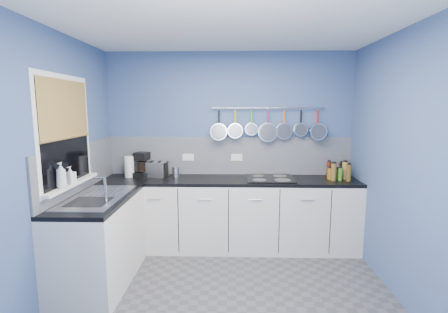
{
  "coord_description": "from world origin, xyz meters",
  "views": [
    {
      "loc": [
        0.05,
        -2.82,
        1.79
      ],
      "look_at": [
        -0.05,
        0.75,
        1.25
      ],
      "focal_mm": 26.2,
      "sensor_mm": 36.0,
      "label": 1
    }
  ],
  "objects_px": {
    "paper_towel": "(129,167)",
    "hob": "(270,178)",
    "soap_bottle_a": "(61,175)",
    "canister": "(176,172)",
    "toaster": "(156,169)",
    "coffee_maker": "(142,165)",
    "soap_bottle_b": "(70,175)"
  },
  "relations": [
    {
      "from": "toaster",
      "to": "coffee_maker",
      "type": "bearing_deg",
      "value": -162.55
    },
    {
      "from": "soap_bottle_b",
      "to": "paper_towel",
      "type": "relative_size",
      "value": 0.64
    },
    {
      "from": "canister",
      "to": "soap_bottle_a",
      "type": "bearing_deg",
      "value": -124.61
    },
    {
      "from": "soap_bottle_a",
      "to": "coffee_maker",
      "type": "xyz_separation_m",
      "value": [
        0.4,
        1.23,
        -0.11
      ]
    },
    {
      "from": "soap_bottle_a",
      "to": "canister",
      "type": "height_order",
      "value": "soap_bottle_a"
    },
    {
      "from": "coffee_maker",
      "to": "paper_towel",
      "type": "bearing_deg",
      "value": -152.22
    },
    {
      "from": "soap_bottle_a",
      "to": "coffee_maker",
      "type": "distance_m",
      "value": 1.29
    },
    {
      "from": "soap_bottle_a",
      "to": "hob",
      "type": "bearing_deg",
      "value": 28.89
    },
    {
      "from": "soap_bottle_b",
      "to": "coffee_maker",
      "type": "distance_m",
      "value": 1.14
    },
    {
      "from": "soap_bottle_a",
      "to": "paper_towel",
      "type": "xyz_separation_m",
      "value": [
        0.25,
        1.19,
        -0.14
      ]
    },
    {
      "from": "soap_bottle_b",
      "to": "toaster",
      "type": "distance_m",
      "value": 1.22
    },
    {
      "from": "paper_towel",
      "to": "coffee_maker",
      "type": "distance_m",
      "value": 0.16
    },
    {
      "from": "paper_towel",
      "to": "hob",
      "type": "distance_m",
      "value": 1.8
    },
    {
      "from": "soap_bottle_b",
      "to": "toaster",
      "type": "xyz_separation_m",
      "value": [
        0.58,
        1.07,
        -0.14
      ]
    },
    {
      "from": "coffee_maker",
      "to": "hob",
      "type": "bearing_deg",
      "value": 9.4
    },
    {
      "from": "paper_towel",
      "to": "canister",
      "type": "height_order",
      "value": "paper_towel"
    },
    {
      "from": "canister",
      "to": "hob",
      "type": "relative_size",
      "value": 0.22
    },
    {
      "from": "soap_bottle_a",
      "to": "paper_towel",
      "type": "relative_size",
      "value": 0.89
    },
    {
      "from": "hob",
      "to": "soap_bottle_a",
      "type": "bearing_deg",
      "value": -151.11
    },
    {
      "from": "soap_bottle_b",
      "to": "hob",
      "type": "relative_size",
      "value": 0.3
    },
    {
      "from": "paper_towel",
      "to": "coffee_maker",
      "type": "height_order",
      "value": "coffee_maker"
    },
    {
      "from": "soap_bottle_a",
      "to": "hob",
      "type": "xyz_separation_m",
      "value": [
        2.04,
        1.13,
        -0.26
      ]
    },
    {
      "from": "soap_bottle_b",
      "to": "canister",
      "type": "bearing_deg",
      "value": 51.39
    },
    {
      "from": "soap_bottle_a",
      "to": "toaster",
      "type": "height_order",
      "value": "soap_bottle_a"
    },
    {
      "from": "soap_bottle_a",
      "to": "coffee_maker",
      "type": "bearing_deg",
      "value": 71.98
    },
    {
      "from": "paper_towel",
      "to": "coffee_maker",
      "type": "relative_size",
      "value": 0.86
    },
    {
      "from": "coffee_maker",
      "to": "toaster",
      "type": "height_order",
      "value": "coffee_maker"
    },
    {
      "from": "paper_towel",
      "to": "coffee_maker",
      "type": "bearing_deg",
      "value": 14.96
    },
    {
      "from": "soap_bottle_b",
      "to": "canister",
      "type": "xyz_separation_m",
      "value": [
        0.84,
        1.06,
        -0.17
      ]
    },
    {
      "from": "soap_bottle_a",
      "to": "canister",
      "type": "bearing_deg",
      "value": 55.39
    },
    {
      "from": "canister",
      "to": "toaster",
      "type": "bearing_deg",
      "value": 177.03
    },
    {
      "from": "toaster",
      "to": "canister",
      "type": "bearing_deg",
      "value": 11.83
    }
  ]
}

